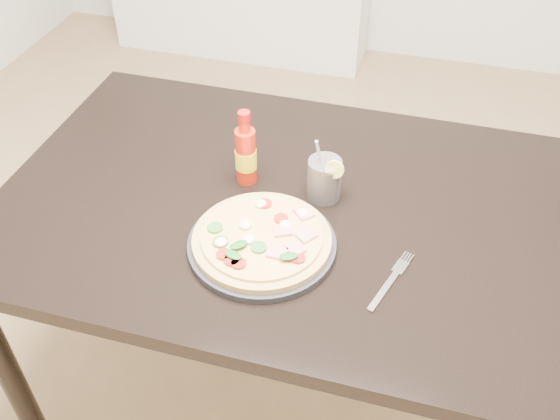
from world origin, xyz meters
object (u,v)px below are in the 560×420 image
(fork, at_px, (392,279))
(media_console, at_px, (240,7))
(pizza, at_px, (262,238))
(hot_sauce_bottle, at_px, (246,154))
(dining_table, at_px, (293,228))
(plate, at_px, (262,244))
(cola_cup, at_px, (324,180))

(fork, distance_m, media_console, 2.58)
(pizza, relative_size, fork, 1.63)
(hot_sauce_bottle, distance_m, media_console, 2.24)
(fork, bearing_deg, media_console, 133.79)
(dining_table, relative_size, plate, 4.34)
(fork, xyz_separation_m, media_console, (-1.11, 2.27, -0.50))
(dining_table, height_order, plate, plate)
(hot_sauce_bottle, bearing_deg, pizza, -63.83)
(cola_cup, bearing_deg, hot_sauce_bottle, 177.30)
(pizza, relative_size, cola_cup, 1.74)
(plate, bearing_deg, hot_sauce_bottle, 116.04)
(fork, height_order, media_console, fork)
(fork, bearing_deg, hot_sauce_bottle, 166.98)
(dining_table, xyz_separation_m, cola_cup, (0.06, 0.04, 0.13))
(pizza, bearing_deg, cola_cup, 66.15)
(hot_sauce_bottle, height_order, fork, hot_sauce_bottle)
(fork, bearing_deg, pizza, -166.12)
(hot_sauce_bottle, bearing_deg, cola_cup, -2.70)
(dining_table, xyz_separation_m, pizza, (-0.03, -0.16, 0.11))
(plate, xyz_separation_m, pizza, (0.00, -0.00, 0.02))
(pizza, xyz_separation_m, hot_sauce_bottle, (-0.10, 0.21, 0.05))
(plate, xyz_separation_m, fork, (0.29, -0.02, -0.01))
(plate, bearing_deg, pizza, -11.75)
(dining_table, bearing_deg, hot_sauce_bottle, 158.79)
(pizza, height_order, media_console, pizza)
(plate, height_order, cola_cup, cola_cup)
(plate, relative_size, hot_sauce_bottle, 1.65)
(pizza, distance_m, fork, 0.29)
(dining_table, bearing_deg, media_console, 112.23)
(plate, height_order, hot_sauce_bottle, hot_sauce_bottle)
(dining_table, bearing_deg, cola_cup, 34.62)
(dining_table, relative_size, hot_sauce_bottle, 7.14)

